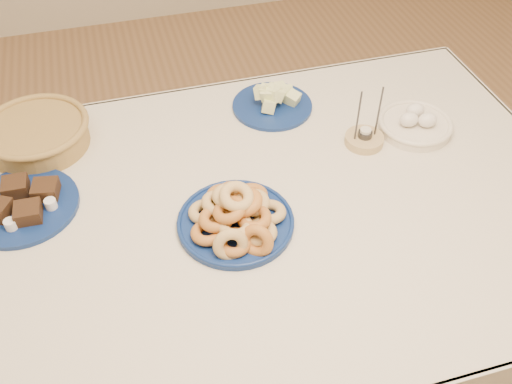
% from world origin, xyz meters
% --- Properties ---
extents(ground, '(5.00, 5.00, 0.00)m').
position_xyz_m(ground, '(0.00, 0.00, 0.00)').
color(ground, olive).
rests_on(ground, ground).
extents(dining_table, '(1.71, 1.11, 0.75)m').
position_xyz_m(dining_table, '(0.00, 0.00, 0.64)').
color(dining_table, brown).
rests_on(dining_table, ground).
extents(donut_platter, '(0.34, 0.34, 0.13)m').
position_xyz_m(donut_platter, '(-0.05, -0.05, 0.78)').
color(donut_platter, navy).
rests_on(donut_platter, dining_table).
extents(melon_plate, '(0.27, 0.27, 0.08)m').
position_xyz_m(melon_plate, '(0.18, 0.38, 0.78)').
color(melon_plate, navy).
rests_on(melon_plate, dining_table).
extents(brownie_plate, '(0.34, 0.34, 0.05)m').
position_xyz_m(brownie_plate, '(-0.54, 0.15, 0.77)').
color(brownie_plate, navy).
rests_on(brownie_plate, dining_table).
extents(wicker_basket, '(0.35, 0.35, 0.08)m').
position_xyz_m(wicker_basket, '(-0.50, 0.39, 0.79)').
color(wicker_basket, olive).
rests_on(wicker_basket, dining_table).
extents(candle_holder, '(0.11, 0.11, 0.18)m').
position_xyz_m(candle_holder, '(0.37, 0.15, 0.77)').
color(candle_holder, tan).
rests_on(candle_holder, dining_table).
extents(egg_bowl, '(0.23, 0.23, 0.07)m').
position_xyz_m(egg_bowl, '(0.53, 0.17, 0.77)').
color(egg_bowl, silver).
rests_on(egg_bowl, dining_table).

